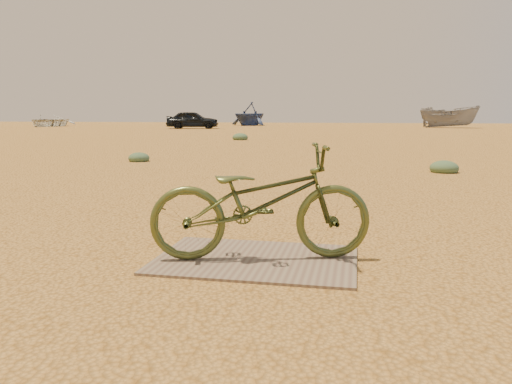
% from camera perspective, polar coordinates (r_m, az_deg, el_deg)
% --- Properties ---
extents(ground, '(120.00, 120.00, 0.00)m').
position_cam_1_polar(ground, '(4.74, -5.03, -5.83)').
color(ground, '#BD8B44').
rests_on(ground, ground).
extents(plywood_board, '(1.64, 1.13, 0.02)m').
position_cam_1_polar(plywood_board, '(4.17, 0.00, -7.71)').
color(plywood_board, '#756551').
rests_on(plywood_board, ground).
extents(bicycle, '(1.90, 1.08, 0.95)m').
position_cam_1_polar(bicycle, '(4.06, 0.55, -1.14)').
color(bicycle, '#485426').
rests_on(bicycle, plywood_board).
extents(car, '(4.30, 2.32, 1.39)m').
position_cam_1_polar(car, '(40.19, -7.26, 8.19)').
color(car, black).
rests_on(car, ground).
extents(boat_near_left, '(4.07, 5.42, 1.06)m').
position_cam_1_polar(boat_near_left, '(50.35, -22.71, 7.54)').
color(boat_near_left, silver).
rests_on(boat_near_left, ground).
extents(boat_far_left, '(5.39, 5.66, 2.32)m').
position_cam_1_polar(boat_far_left, '(49.61, -0.72, 8.94)').
color(boat_far_left, navy).
rests_on(boat_far_left, ground).
extents(boat_mid_right, '(5.03, 3.01, 1.83)m').
position_cam_1_polar(boat_mid_right, '(45.27, 21.18, 8.03)').
color(boat_mid_right, gray).
rests_on(boat_mid_right, ground).
extents(kale_a, '(0.53, 0.53, 0.29)m').
position_cam_1_polar(kale_a, '(13.04, -13.22, 3.44)').
color(kale_a, '#4C6646').
rests_on(kale_a, ground).
extents(kale_b, '(0.58, 0.58, 0.32)m').
position_cam_1_polar(kale_b, '(11.03, 20.68, 2.12)').
color(kale_b, '#4C6646').
rests_on(kale_b, ground).
extents(kale_c, '(0.72, 0.72, 0.40)m').
position_cam_1_polar(kale_c, '(23.00, -1.82, 5.98)').
color(kale_c, '#4C6646').
rests_on(kale_c, ground).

